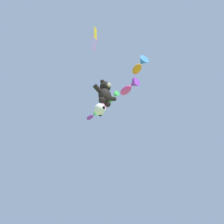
# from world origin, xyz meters

# --- Properties ---
(teddy_bear_kite) EXTENTS (2.05, 0.90, 2.08)m
(teddy_bear_kite) POSITION_xyz_m (-0.46, 4.18, 9.37)
(teddy_bear_kite) COLOR black
(soccer_ball_kite) EXTENTS (0.80, 0.79, 0.73)m
(soccer_ball_kite) POSITION_xyz_m (-0.87, 4.16, 7.73)
(soccer_ball_kite) COLOR white
(fish_kite_tangerine) EXTENTS (1.24, 1.79, 0.79)m
(fish_kite_tangerine) POSITION_xyz_m (1.59, 2.42, 12.61)
(fish_kite_tangerine) COLOR orange
(fish_kite_magenta) EXTENTS (1.07, 2.10, 0.88)m
(fish_kite_magenta) POSITION_xyz_m (2.52, 4.28, 12.14)
(fish_kite_magenta) COLOR #E53F9E
(fish_kite_emerald) EXTENTS (0.93, 1.75, 0.56)m
(fish_kite_emerald) POSITION_xyz_m (2.83, 6.59, 12.56)
(fish_kite_emerald) COLOR green
(fish_kite_crimson) EXTENTS (1.43, 2.03, 0.86)m
(fish_kite_crimson) POSITION_xyz_m (2.88, 8.23, 12.05)
(fish_kite_crimson) COLOR red
(fish_kite_violet) EXTENTS (0.61, 1.67, 0.58)m
(fish_kite_violet) POSITION_xyz_m (3.18, 10.11, 12.30)
(fish_kite_violet) COLOR purple
(diamond_kite) EXTENTS (0.94, 0.75, 3.14)m
(diamond_kite) POSITION_xyz_m (-2.09, 3.76, 14.15)
(diamond_kite) COLOR yellow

